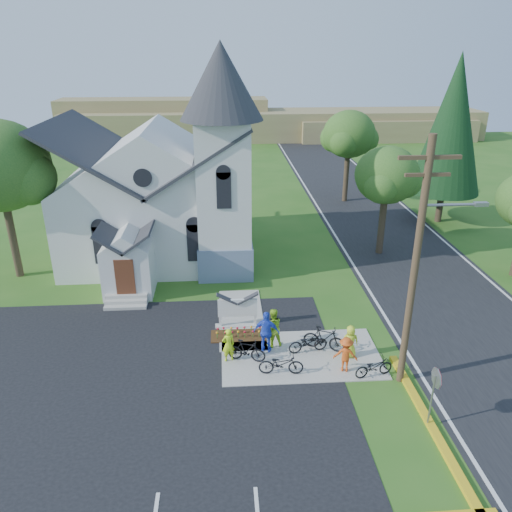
{
  "coord_description": "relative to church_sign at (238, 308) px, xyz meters",
  "views": [
    {
      "loc": [
        -1.78,
        -17.96,
        12.71
      ],
      "look_at": [
        -0.18,
        5.0,
        2.97
      ],
      "focal_mm": 35.0,
      "sensor_mm": 36.0,
      "label": 1
    }
  ],
  "objects": [
    {
      "name": "bike_3",
      "position": [
        3.8,
        -2.33,
        -0.4
      ],
      "size": [
        1.97,
        1.27,
        1.15
      ],
      "primitive_type": "imported",
      "rotation": [
        0.0,
        0.0,
        1.15
      ],
      "color": "black",
      "rests_on": "sidewalk"
    },
    {
      "name": "road",
      "position": [
        11.2,
        11.8,
        -1.02
      ],
      "size": [
        8.0,
        90.0,
        0.02
      ],
      "primitive_type": "cube",
      "color": "black",
      "rests_on": "ground"
    },
    {
      "name": "stop_sign",
      "position": [
        6.63,
        -7.4,
        0.75
      ],
      "size": [
        0.11,
        0.76,
        2.48
      ],
      "color": "gray",
      "rests_on": "ground"
    },
    {
      "name": "cyclist_3",
      "position": [
        4.37,
        -3.93,
        -0.19
      ],
      "size": [
        1.13,
        0.82,
        1.57
      ],
      "primitive_type": "imported",
      "rotation": [
        0.0,
        0.0,
        2.89
      ],
      "color": "#D54E17",
      "rests_on": "sidewalk"
    },
    {
      "name": "tree_road_near",
      "position": [
        9.7,
        8.8,
        4.18
      ],
      "size": [
        4.0,
        4.0,
        7.05
      ],
      "color": "#33271B",
      "rests_on": "ground"
    },
    {
      "name": "cyclist_1",
      "position": [
        1.51,
        -1.84,
        -0.05
      ],
      "size": [
        1.05,
        0.91,
        1.85
      ],
      "primitive_type": "imported",
      "rotation": [
        0.0,
        0.0,
        3.4
      ],
      "color": "#9ED728",
      "rests_on": "sidewalk"
    },
    {
      "name": "ground",
      "position": [
        1.2,
        -3.2,
        -1.03
      ],
      "size": [
        120.0,
        120.0,
        0.0
      ],
      "primitive_type": "plane",
      "color": "#2B5E1A",
      "rests_on": "ground"
    },
    {
      "name": "cyclist_2",
      "position": [
        1.21,
        -2.26,
        0.01
      ],
      "size": [
        1.23,
        0.74,
        1.97
      ],
      "primitive_type": "imported",
      "rotation": [
        0.0,
        0.0,
        2.9
      ],
      "color": "blue",
      "rests_on": "sidewalk"
    },
    {
      "name": "parking_lot",
      "position": [
        -5.8,
        -5.2,
        -1.02
      ],
      "size": [
        20.0,
        16.0,
        0.02
      ],
      "primitive_type": "cube",
      "color": "black",
      "rests_on": "ground"
    },
    {
      "name": "cyclist_0",
      "position": [
        -0.5,
        -2.87,
        -0.19
      ],
      "size": [
        0.65,
        0.52,
        1.56
      ],
      "primitive_type": "imported",
      "rotation": [
        0.0,
        0.0,
        3.44
      ],
      "color": "#C8F51C",
      "rests_on": "sidewalk"
    },
    {
      "name": "flower_bed",
      "position": [
        0.0,
        -0.9,
        -0.99
      ],
      "size": [
        2.6,
        1.1,
        0.07
      ],
      "primitive_type": "cube",
      "color": "#39220F",
      "rests_on": "ground"
    },
    {
      "name": "church",
      "position": [
        -4.28,
        9.28,
        4.22
      ],
      "size": [
        12.35,
        12.0,
        13.0
      ],
      "color": "silver",
      "rests_on": "ground"
    },
    {
      "name": "bike_0",
      "position": [
        1.66,
        -3.98,
        -0.49
      ],
      "size": [
        1.91,
        0.8,
        0.98
      ],
      "primitive_type": "imported",
      "rotation": [
        0.0,
        0.0,
        1.49
      ],
      "color": "black",
      "rests_on": "sidewalk"
    },
    {
      "name": "bike_4",
      "position": [
        5.46,
        -4.4,
        -0.54
      ],
      "size": [
        1.76,
        0.94,
        0.88
      ],
      "primitive_type": "imported",
      "rotation": [
        0.0,
        0.0,
        1.8
      ],
      "color": "black",
      "rests_on": "sidewalk"
    },
    {
      "name": "distant_hills",
      "position": [
        4.56,
        53.13,
        1.15
      ],
      "size": [
        61.0,
        10.0,
        5.6
      ],
      "color": "olive",
      "rests_on": "ground"
    },
    {
      "name": "cyclist_4",
      "position": [
        4.8,
        -2.94,
        -0.21
      ],
      "size": [
        0.75,
        0.49,
        1.53
      ],
      "primitive_type": "imported",
      "rotation": [
        0.0,
        0.0,
        3.14
      ],
      "color": "#C3DF29",
      "rests_on": "sidewalk"
    },
    {
      "name": "bike_1",
      "position": [
        0.28,
        -2.95,
        -0.47
      ],
      "size": [
        1.75,
        0.94,
        1.01
      ],
      "primitive_type": "imported",
      "rotation": [
        0.0,
        0.0,
        1.28
      ],
      "color": "black",
      "rests_on": "sidewalk"
    },
    {
      "name": "tree_road_mid",
      "position": [
        10.2,
        20.8,
        4.75
      ],
      "size": [
        4.4,
        4.4,
        7.8
      ],
      "color": "#33271B",
      "rests_on": "ground"
    },
    {
      "name": "sidewalk",
      "position": [
        2.7,
        -2.7,
        -1.0
      ],
      "size": [
        7.0,
        4.0,
        0.05
      ],
      "primitive_type": "cube",
      "color": "#9F9B8F",
      "rests_on": "ground"
    },
    {
      "name": "bike_2",
      "position": [
        3.04,
        -2.45,
        -0.51
      ],
      "size": [
        1.87,
        0.92,
        0.94
      ],
      "primitive_type": "imported",
      "rotation": [
        0.0,
        0.0,
        1.74
      ],
      "color": "black",
      "rests_on": "sidewalk"
    },
    {
      "name": "utility_pole",
      "position": [
        6.56,
        -4.7,
        4.38
      ],
      "size": [
        3.45,
        0.28,
        10.0
      ],
      "color": "#432E21",
      "rests_on": "ground"
    },
    {
      "name": "conifer",
      "position": [
        16.2,
        14.8,
        6.36
      ],
      "size": [
        5.2,
        5.2,
        12.4
      ],
      "color": "#33271B",
      "rests_on": "ground"
    },
    {
      "name": "church_sign",
      "position": [
        0.0,
        0.0,
        0.0
      ],
      "size": [
        2.2,
        0.4,
        1.7
      ],
      "color": "#9F9B8F",
      "rests_on": "ground"
    }
  ]
}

